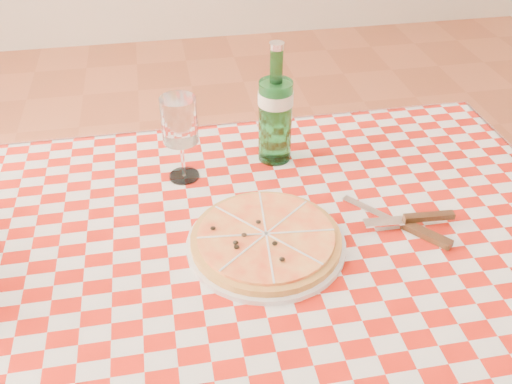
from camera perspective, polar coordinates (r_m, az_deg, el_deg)
dining_table at (r=1.21m, az=1.46°, el=-7.59°), size 1.20×0.80×0.75m
tablecloth at (r=1.15m, az=1.53°, el=-4.21°), size 1.30×0.90×0.01m
pizza_plate at (r=1.10m, az=1.01°, el=-4.67°), size 0.34×0.34×0.04m
water_bottle at (r=1.29m, az=1.97°, el=8.79°), size 0.10×0.10×0.29m
wine_glass at (r=1.26m, az=-7.52°, el=5.24°), size 0.10×0.10×0.20m
cutlery at (r=1.19m, az=14.54°, el=-2.82°), size 0.33×0.31×0.03m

